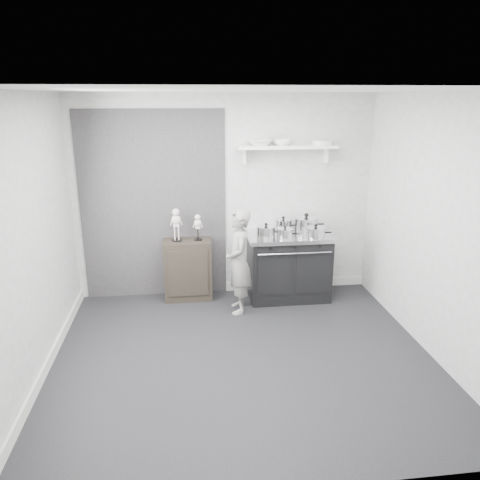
% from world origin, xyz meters
% --- Properties ---
extents(ground, '(4.00, 4.00, 0.00)m').
position_xyz_m(ground, '(0.00, 0.00, 0.00)').
color(ground, black).
rests_on(ground, ground).
extents(room_shell, '(4.02, 3.62, 2.71)m').
position_xyz_m(room_shell, '(-0.09, 0.15, 1.64)').
color(room_shell, '#A1A19F').
rests_on(room_shell, ground).
extents(wall_shelf, '(1.30, 0.26, 0.24)m').
position_xyz_m(wall_shelf, '(0.80, 1.68, 2.01)').
color(wall_shelf, white).
rests_on(wall_shelf, room_shell).
extents(stove, '(1.12, 0.70, 0.90)m').
position_xyz_m(stove, '(0.82, 1.48, 0.45)').
color(stove, black).
rests_on(stove, ground).
extents(side_cabinet, '(0.63, 0.37, 0.82)m').
position_xyz_m(side_cabinet, '(-0.53, 1.61, 0.41)').
color(side_cabinet, black).
rests_on(side_cabinet, ground).
extents(child, '(0.33, 0.49, 1.34)m').
position_xyz_m(child, '(0.10, 1.11, 0.67)').
color(child, gray).
rests_on(child, ground).
extents(pot_front_left, '(0.33, 0.25, 0.19)m').
position_xyz_m(pot_front_left, '(0.49, 1.37, 0.97)').
color(pot_front_left, silver).
rests_on(pot_front_left, stove).
extents(pot_back_left, '(0.33, 0.24, 0.21)m').
position_xyz_m(pot_back_left, '(0.77, 1.62, 0.98)').
color(pot_back_left, silver).
rests_on(pot_back_left, stove).
extents(pot_back_right, '(0.41, 0.33, 0.25)m').
position_xyz_m(pot_back_right, '(1.08, 1.60, 1.00)').
color(pot_back_right, silver).
rests_on(pot_back_right, stove).
extents(pot_front_right, '(0.34, 0.25, 0.18)m').
position_xyz_m(pot_front_right, '(1.12, 1.27, 0.97)').
color(pot_front_right, silver).
rests_on(pot_front_right, stove).
extents(pot_front_center, '(0.29, 0.21, 0.17)m').
position_xyz_m(pot_front_center, '(0.72, 1.29, 0.96)').
color(pot_front_center, silver).
rests_on(pot_front_center, stove).
extents(skeleton_full, '(0.14, 0.09, 0.50)m').
position_xyz_m(skeleton_full, '(-0.66, 1.61, 1.07)').
color(skeleton_full, beige).
rests_on(skeleton_full, side_cabinet).
extents(skeleton_torso, '(0.11, 0.07, 0.40)m').
position_xyz_m(skeleton_torso, '(-0.38, 1.61, 1.02)').
color(skeleton_torso, beige).
rests_on(skeleton_torso, side_cabinet).
extents(bowl_large, '(0.32, 0.32, 0.08)m').
position_xyz_m(bowl_large, '(0.44, 1.67, 2.08)').
color(bowl_large, white).
rests_on(bowl_large, wall_shelf).
extents(bowl_small, '(0.24, 0.24, 0.07)m').
position_xyz_m(bowl_small, '(0.73, 1.67, 2.08)').
color(bowl_small, white).
rests_on(bowl_small, wall_shelf).
extents(plate_stack, '(0.27, 0.27, 0.06)m').
position_xyz_m(plate_stack, '(1.27, 1.67, 2.07)').
color(plate_stack, silver).
rests_on(plate_stack, wall_shelf).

